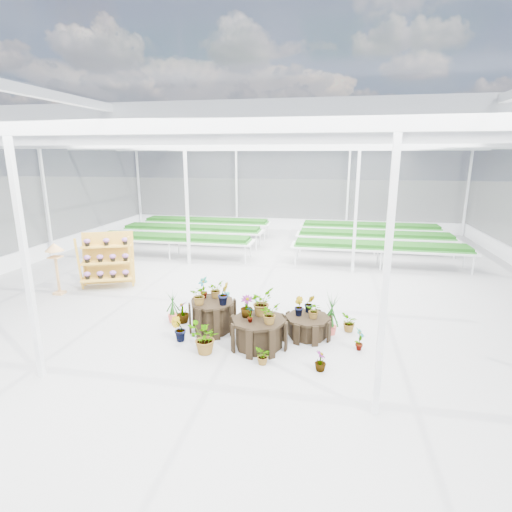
% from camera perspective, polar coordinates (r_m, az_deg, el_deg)
% --- Properties ---
extents(ground_plane, '(24.00, 24.00, 0.00)m').
position_cam_1_polar(ground_plane, '(10.82, -1.65, -7.49)').
color(ground_plane, gray).
rests_on(ground_plane, ground).
extents(greenhouse_shell, '(18.00, 24.00, 4.50)m').
position_cam_1_polar(greenhouse_shell, '(10.21, -1.74, 4.33)').
color(greenhouse_shell, white).
rests_on(greenhouse_shell, ground).
extents(steel_frame, '(18.00, 24.00, 4.50)m').
position_cam_1_polar(steel_frame, '(10.21, -1.74, 4.33)').
color(steel_frame, silver).
rests_on(steel_frame, ground).
extents(nursery_benches, '(16.00, 7.00, 0.84)m').
position_cam_1_polar(nursery_benches, '(17.53, 3.35, 2.41)').
color(nursery_benches, silver).
rests_on(nursery_benches, ground).
extents(plinth_tall, '(1.34, 1.34, 0.72)m').
position_cam_1_polar(plinth_tall, '(9.46, -6.19, -8.51)').
color(plinth_tall, black).
rests_on(plinth_tall, ground).
extents(plinth_mid, '(1.36, 1.36, 0.63)m').
position_cam_1_polar(plinth_mid, '(8.68, 0.39, -10.91)').
color(plinth_mid, black).
rests_on(plinth_mid, ground).
extents(plinth_low, '(1.38, 1.38, 0.47)m').
position_cam_1_polar(plinth_low, '(9.25, 7.39, -9.95)').
color(plinth_low, black).
rests_on(plinth_low, ground).
extents(shelf_rack, '(1.78, 1.36, 1.68)m').
position_cam_1_polar(shelf_rack, '(13.16, -20.52, -0.61)').
color(shelf_rack, gold).
rests_on(shelf_rack, ground).
extents(bird_table, '(0.45, 0.45, 1.55)m').
position_cam_1_polar(bird_table, '(13.03, -26.59, -1.65)').
color(bird_table, tan).
rests_on(bird_table, ground).
extents(nursery_plants, '(4.74, 2.84, 1.24)m').
position_cam_1_polar(nursery_plants, '(9.01, -1.31, -8.26)').
color(nursery_plants, '#12430F').
rests_on(nursery_plants, ground).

